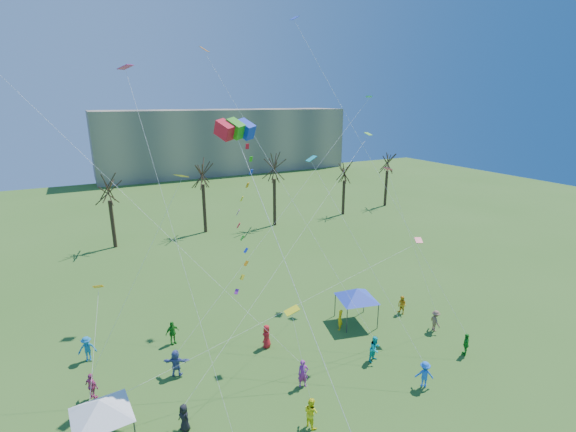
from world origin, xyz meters
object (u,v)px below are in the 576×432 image
distant_building (225,141)px  canopy_tent_white (100,408)px  canopy_tent_blue (357,294)px  big_box_kite (249,221)px

distant_building → canopy_tent_white: size_ratio=15.43×
distant_building → canopy_tent_blue: bearing=-101.1°
distant_building → canopy_tent_white: (-33.01, -77.01, -5.02)m
big_box_kite → canopy_tent_white: 12.01m
canopy_tent_white → canopy_tent_blue: canopy_tent_blue is taller
distant_building → canopy_tent_blue: distant_building is taller
canopy_tent_white → canopy_tent_blue: (18.68, 3.98, 0.03)m
distant_building → big_box_kite: (-24.24, -75.55, 3.05)m
distant_building → big_box_kite: big_box_kite is taller
canopy_tent_white → canopy_tent_blue: size_ratio=1.01×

